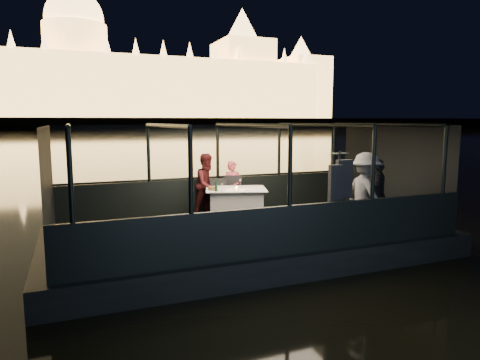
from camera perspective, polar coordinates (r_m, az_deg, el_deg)
name	(u,v)px	position (r m, az deg, el deg)	size (l,w,h in m)	color
river_water	(90,136)	(88.74, -19.33, 5.58)	(500.00, 500.00, 0.00)	black
boat_hull	(247,250)	(9.77, 0.87, -9.34)	(8.60, 4.40, 1.00)	black
boat_deck	(247,230)	(9.64, 0.88, -6.62)	(8.00, 4.00, 0.04)	black
gunwale_port	(218,195)	(11.37, -2.96, -1.97)	(8.00, 0.08, 0.90)	black
gunwale_starboard	(289,230)	(7.77, 6.56, -6.66)	(8.00, 0.08, 0.90)	black
cabin_glass_port	(218,151)	(11.24, -3.00, 3.82)	(8.00, 0.02, 1.40)	#99B2B2
cabin_glass_starboard	(290,166)	(7.56, 6.69, 1.81)	(8.00, 0.02, 1.40)	#99B2B2
cabin_roof_glass	(247,125)	(9.33, 0.91, 7.31)	(8.00, 4.00, 0.02)	#99B2B2
end_wall_fore	(48,188)	(8.73, -24.18, -1.01)	(0.02, 4.00, 2.30)	black
end_wall_aft	(392,170)	(11.54, 19.59, 1.24)	(0.02, 4.00, 2.30)	black
canopy_ribs	(247,178)	(9.42, 0.89, 0.29)	(8.00, 4.00, 2.30)	black
embankment	(78,125)	(218.66, -20.77, 6.88)	(400.00, 140.00, 6.00)	#423D33
parliament_building	(76,54)	(185.51, -21.02, 15.47)	(220.00, 32.00, 60.00)	#F2D18C
dining_table_central	(236,204)	(10.43, -0.54, -3.22)	(1.45, 1.05, 0.77)	silver
chair_port_left	(221,199)	(10.76, -2.57, -2.53)	(0.43, 0.43, 0.93)	black
chair_port_right	(235,198)	(10.89, -0.61, -2.39)	(0.46, 0.46, 0.99)	black
coat_stand	(338,199)	(8.50, 12.96, -2.45)	(0.51, 0.41, 1.83)	black
person_woman_coral	(233,185)	(11.10, -0.97, -0.63)	(0.49, 0.33, 1.37)	#CB4955
person_man_maroon	(208,186)	(10.89, -4.33, -0.82)	(0.76, 0.59, 1.58)	#431214
passenger_stripe	(366,196)	(9.29, 16.40, -2.00)	(1.14, 0.64, 1.76)	silver
passenger_dark	(377,192)	(9.89, 17.84, -1.48)	(0.92, 0.39, 1.57)	black
wine_bottle	(216,185)	(9.95, -3.20, -0.68)	(0.06, 0.06, 0.30)	#153B1D
bread_basket	(212,188)	(10.16, -3.70, -1.13)	(0.20, 0.20, 0.08)	brown
amber_candle	(236,188)	(10.22, -0.50, -1.06)	(0.05, 0.05, 0.08)	#FFB93F
plate_near	(249,190)	(10.15, 1.21, -1.30)	(0.22, 0.22, 0.01)	white
plate_far	(221,190)	(10.16, -2.52, -1.31)	(0.26, 0.26, 0.02)	silver
wine_glass_white	(222,188)	(9.86, -2.40, -1.07)	(0.07, 0.07, 0.19)	silver
wine_glass_red	(240,184)	(10.50, 0.05, -0.52)	(0.07, 0.07, 0.20)	white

